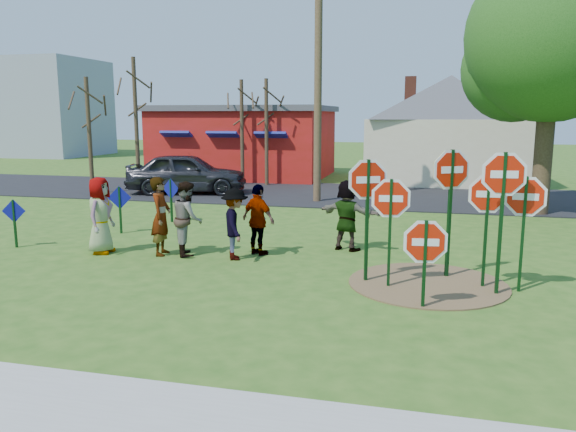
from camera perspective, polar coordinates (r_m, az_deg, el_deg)
name	(u,v)px	position (r m, az deg, el deg)	size (l,w,h in m)	color
ground	(234,259)	(13.51, -5.51, -4.39)	(120.00, 120.00, 0.00)	#2C5518
sidewalk	(30,408)	(7.51, -24.70, -17.29)	(22.00, 1.80, 0.08)	#9E9E99
road	(321,194)	(24.46, 3.34, 2.26)	(120.00, 7.50, 0.04)	black
dirt_patch	(428,284)	(11.83, 14.00, -6.69)	(3.20, 3.20, 0.03)	brown
red_building	(246,141)	(31.92, -4.32, 7.61)	(9.40, 7.69, 3.90)	maroon
cream_house	(449,124)	(30.36, 16.08, 8.92)	(9.40, 9.40, 6.50)	beige
distant_building	(38,108)	(53.28, -24.07, 9.98)	(10.00, 8.00, 8.00)	#8C939E
stop_sign_a	(391,208)	(11.15, 10.38, 0.76)	(1.04, 0.14, 2.32)	#0E3413
stop_sign_b	(451,181)	(12.06, 16.23, 3.44)	(1.01, 0.57, 2.86)	#0E3413
stop_sign_c	(503,190)	(11.16, 21.01, 2.45)	(1.12, 0.13, 2.88)	#0E3413
stop_sign_d	(525,205)	(11.59, 22.92, 1.00)	(1.06, 0.11, 2.40)	#0E3413
stop_sign_e	(425,247)	(10.14, 13.76, -3.08)	(1.06, 0.15, 1.74)	#0E3413
stop_sign_f	(488,203)	(11.59, 19.61, 1.26)	(1.03, 0.09, 2.40)	#0E3413
stop_sign_g	(368,192)	(11.42, 8.09, 2.41)	(1.04, 0.46, 2.68)	#0E3413
blue_diamond_b	(14,218)	(16.12, -26.05, -0.15)	(0.60, 0.16, 1.26)	#0E3413
blue_diamond_c	(120,204)	(16.93, -16.71, 1.17)	(0.66, 0.18, 1.39)	#0E3413
blue_diamond_d	(171,195)	(18.36, -11.80, 2.11)	(0.64, 0.19, 1.40)	#0E3413
person_a	(100,215)	(14.61, -18.54, 0.06)	(0.93, 0.61, 1.91)	#49579A
person_b	(161,216)	(14.04, -12.79, -0.02)	(0.70, 0.46, 1.92)	#1F6D62
person_c	(187,218)	(13.92, -10.18, -0.23)	(0.88, 0.69, 1.82)	#995E39
person_d	(235,224)	(13.33, -5.41, -0.82)	(1.10, 0.63, 1.71)	#37373D
person_e	(258,220)	(13.69, -3.03, -0.40)	(1.03, 0.43, 1.75)	#41264F
person_f	(347,215)	(14.25, 6.02, 0.08)	(1.67, 0.53, 1.80)	#20532A
suv	(187,173)	(24.87, -10.23, 4.32)	(2.07, 5.14, 1.75)	#323237
utility_pole	(318,72)	(22.15, 3.08, 14.42)	(2.30, 0.66, 9.55)	#4C3823
leafy_tree	(557,46)	(21.21, 25.62, 15.33)	(6.17, 5.63, 8.77)	#382819
bare_tree_west	(88,119)	(25.70, -19.62, 9.25)	(1.80, 1.80, 4.99)	#382819
bare_tree_east	(266,117)	(27.29, -2.21, 10.02)	(1.80, 1.80, 5.11)	#382819
bare_tree_mid	(135,106)	(26.07, -15.25, 10.78)	(1.80, 1.80, 5.90)	#382819
bare_tree_extra	(242,117)	(27.69, -4.72, 9.95)	(1.80, 1.80, 5.08)	#382819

